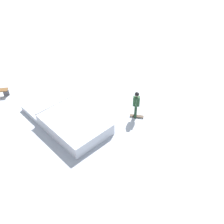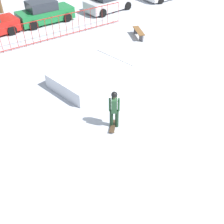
% 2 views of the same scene
% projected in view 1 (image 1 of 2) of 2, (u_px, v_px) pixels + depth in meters
% --- Properties ---
extents(ground_plane, '(60.00, 60.00, 0.00)m').
position_uv_depth(ground_plane, '(80.00, 117.00, 14.17)').
color(ground_plane, '#B2B7C1').
extents(skate_ramp, '(5.86, 3.80, 0.74)m').
position_uv_depth(skate_ramp, '(70.00, 121.00, 13.46)').
color(skate_ramp, silver).
rests_on(skate_ramp, ground).
extents(skater, '(0.40, 0.44, 1.73)m').
position_uv_depth(skater, '(136.00, 103.00, 13.59)').
color(skater, black).
rests_on(skater, ground).
extents(skateboard, '(0.68, 0.73, 0.09)m').
position_uv_depth(skateboard, '(137.00, 116.00, 14.14)').
color(skateboard, '#3F2D1E').
rests_on(skateboard, ground).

